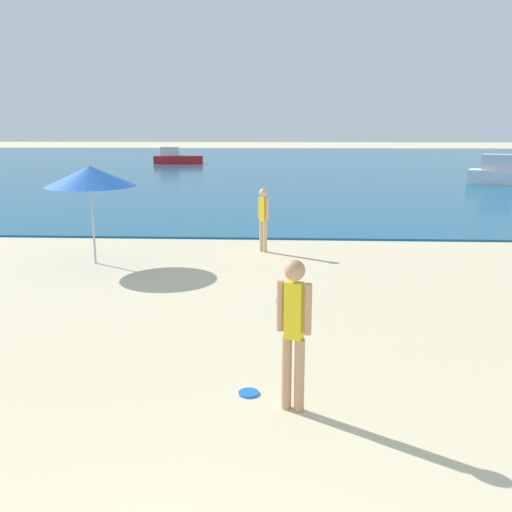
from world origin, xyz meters
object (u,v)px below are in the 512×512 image
(boat_far, at_px, (177,158))
(boat_near, at_px, (511,174))
(beach_ball, at_px, (284,301))
(beach_umbrella, at_px, (90,176))
(frisbee, at_px, (249,393))
(person_distant, at_px, (263,216))
(person_standing, at_px, (294,327))

(boat_far, bearing_deg, boat_near, -41.32)
(boat_near, bearing_deg, beach_ball, -94.97)
(beach_umbrella, bearing_deg, frisbee, -58.25)
(beach_ball, bearing_deg, frisbee, -97.30)
(person_distant, distance_m, beach_umbrella, 4.20)
(person_standing, bearing_deg, frisbee, 166.27)
(frisbee, height_order, boat_far, boat_far)
(person_distant, relative_size, beach_ball, 5.63)
(frisbee, distance_m, beach_umbrella, 7.71)
(person_distant, height_order, beach_ball, person_distant)
(person_distant, height_order, boat_near, same)
(boat_near, bearing_deg, frisbee, -92.40)
(frisbee, bearing_deg, boat_far, 101.75)
(person_standing, xyz_separation_m, beach_ball, (-0.10, 3.55, -0.84))
(person_standing, distance_m, beach_ball, 3.65)
(person_standing, bearing_deg, boat_far, 122.60)
(beach_ball, bearing_deg, boat_far, 103.39)
(person_standing, bearing_deg, beach_ball, 111.88)
(boat_near, xyz_separation_m, boat_far, (-20.27, 15.11, -0.08))
(boat_far, bearing_deg, person_distant, -80.29)
(person_distant, relative_size, boat_far, 0.41)
(person_distant, height_order, boat_far, person_distant)
(boat_near, xyz_separation_m, beach_umbrella, (-16.04, -17.75, 1.40))
(person_standing, relative_size, beach_umbrella, 0.78)
(frisbee, relative_size, boat_near, 0.05)
(beach_umbrella, bearing_deg, boat_far, 97.34)
(person_standing, xyz_separation_m, boat_far, (-8.67, 39.54, -0.47))
(person_distant, height_order, beach_umbrella, beach_umbrella)
(frisbee, bearing_deg, boat_near, 63.29)
(boat_far, distance_m, beach_umbrella, 33.16)
(beach_umbrella, bearing_deg, beach_ball, -35.85)
(beach_ball, bearing_deg, boat_near, 60.72)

